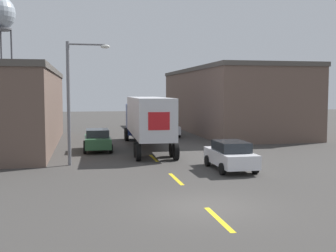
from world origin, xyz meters
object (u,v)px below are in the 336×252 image
Objects in this scene: street_lamp at (74,93)px; semi_truck at (147,118)px; parked_car_right_far at (167,128)px; parked_car_left_far at (97,140)px; parked_car_right_near at (230,155)px.

semi_truck is at bearing 51.50° from street_lamp.
parked_car_right_far is at bearing 70.61° from semi_truck.
street_lamp is at bearing -119.76° from parked_car_right_far.
parked_car_left_far is at bearing -127.95° from parked_car_right_far.
parked_car_left_far is at bearing 75.76° from street_lamp.
parked_car_right_near is at bearing -90.00° from parked_car_right_far.
street_lamp reaches higher than parked_car_right_far.
semi_truck is 3.24× the size of parked_car_right_near.
semi_truck reaches higher than parked_car_right_near.
parked_car_right_far is 11.27m from parked_car_left_far.
parked_car_right_near is (3.20, -9.80, -1.53)m from semi_truck.
semi_truck reaches higher than parked_car_left_far.
street_lamp is (-8.41, -14.70, 3.39)m from parked_car_right_far.
parked_car_left_far is 11.41m from parked_car_right_near.
parked_car_right_near is at bearing -52.61° from parked_car_left_far.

